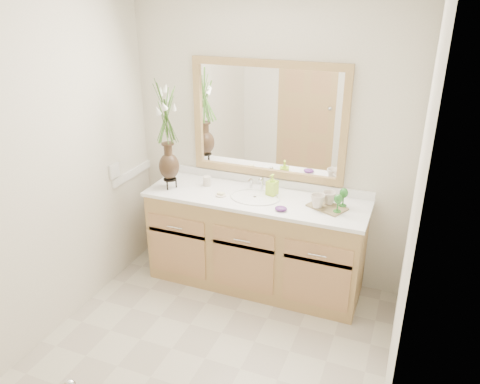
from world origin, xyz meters
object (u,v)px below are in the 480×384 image
at_px(tumbler, 207,181).
at_px(tray, 327,207).
at_px(soap_bottle, 272,186).
at_px(flower_vase, 166,124).

distance_m(tumbler, tray, 1.06).
height_order(tumbler, soap_bottle, soap_bottle).
xyz_separation_m(flower_vase, tray, (1.33, 0.09, -0.55)).
bearing_deg(tray, tumbler, -158.91).
xyz_separation_m(soap_bottle, tray, (0.48, -0.09, -0.07)).
bearing_deg(tray, flower_vase, -151.27).
height_order(soap_bottle, tray, soap_bottle).
height_order(tumbler, tray, tumbler).
relative_size(flower_vase, tray, 2.95).
bearing_deg(flower_vase, soap_bottle, 12.20).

